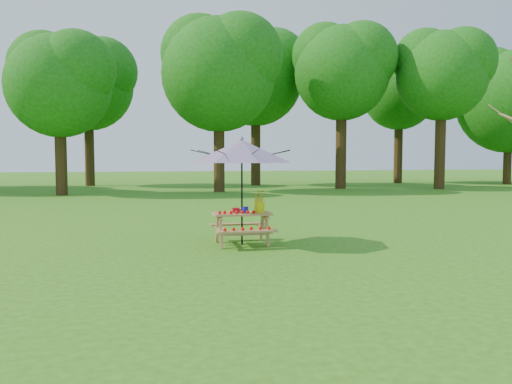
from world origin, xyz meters
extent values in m
cube|color=#996F45|center=(-4.98, 4.79, 0.65)|extent=(1.20, 0.62, 0.04)
cube|color=#996F45|center=(-4.98, 4.24, 0.36)|extent=(1.20, 0.22, 0.04)
cube|color=#996F45|center=(-4.98, 5.34, 0.36)|extent=(1.20, 0.22, 0.04)
cylinder|color=black|center=(-4.98, 4.79, 1.12)|extent=(0.04, 0.04, 2.25)
cone|color=#2086BA|center=(-4.98, 4.79, 1.95)|extent=(2.39, 2.39, 0.47)
sphere|color=#2086BA|center=(-4.98, 4.79, 2.21)|extent=(0.08, 0.08, 0.08)
cube|color=red|center=(-5.10, 4.86, 0.72)|extent=(0.14, 0.12, 0.10)
cylinder|color=#1617B7|center=(-4.92, 4.73, 0.74)|extent=(0.13, 0.13, 0.13)
cube|color=beige|center=(-5.02, 4.94, 0.71)|extent=(0.13, 0.13, 0.07)
cylinder|color=#D5D60B|center=(-4.61, 4.75, 0.78)|extent=(0.21, 0.21, 0.21)
imported|color=gold|center=(-4.61, 4.75, 0.98)|extent=(0.37, 0.35, 0.32)
camera|label=1|loc=(-6.88, -5.36, 1.83)|focal=35.00mm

